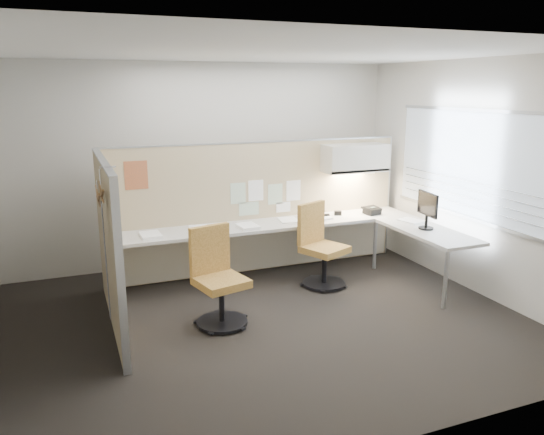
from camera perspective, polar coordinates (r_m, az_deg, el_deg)
name	(u,v)px	position (r m, az deg, el deg)	size (l,w,h in m)	color
floor	(263,321)	(5.86, -1.02, -11.06)	(5.50, 4.50, 0.01)	black
ceiling	(261,50)	(5.33, -1.15, 17.52)	(5.50, 4.50, 0.01)	white
wall_back	(206,165)	(7.54, -7.15, 5.64)	(5.50, 0.02, 2.80)	beige
wall_front	(386,258)	(3.47, 12.15, -4.32)	(5.50, 0.02, 2.80)	beige
wall_right	(475,178)	(6.87, 20.97, 4.03)	(0.02, 4.50, 2.80)	beige
window_pane	(474,165)	(6.83, 20.92, 5.26)	(0.01, 2.80, 1.30)	#93A0AB
partition_back	(259,208)	(7.19, -1.45, 1.08)	(4.10, 0.06, 1.75)	tan
partition_left	(109,246)	(5.72, -17.13, -2.92)	(0.06, 2.20, 1.75)	tan
desk	(298,233)	(6.97, 2.85, -1.66)	(4.00, 2.07, 0.73)	beige
overhead_bin	(355,158)	(7.46, 8.92, 6.35)	(0.90, 0.36, 0.38)	beige
task_light_strip	(354,173)	(7.49, 8.86, 4.75)	(0.60, 0.06, 0.02)	#FFEABF
pinned_papers	(265,196)	(7.15, -0.77, 2.31)	(1.01, 0.00, 0.47)	#8CBF8C
poster	(136,175)	(6.68, -14.41, 4.42)	(0.28, 0.00, 0.35)	orange
chair_left	(218,280)	(5.66, -5.88, -6.71)	(0.58, 0.60, 1.03)	black
chair_right	(320,248)	(6.74, 5.18, -3.30)	(0.64, 0.65, 1.03)	black
monitor	(427,208)	(6.86, 16.36, 0.98)	(0.19, 0.44, 0.47)	black
phone	(372,211)	(7.54, 10.68, 0.73)	(0.24, 0.23, 0.12)	black
stapler	(324,216)	(7.26, 5.67, 0.16)	(0.14, 0.04, 0.05)	black
tape_dispenser	(338,213)	(7.42, 7.09, 0.48)	(0.10, 0.06, 0.06)	black
coat_hook	(101,208)	(5.00, -17.90, 0.99)	(0.18, 0.48, 1.42)	silver
paper_stack_0	(150,235)	(6.48, -12.94, -1.86)	(0.23, 0.30, 0.03)	white
paper_stack_1	(199,228)	(6.71, -7.89, -1.16)	(0.23, 0.30, 0.02)	white
paper_stack_2	(248,227)	(6.70, -2.63, -0.98)	(0.23, 0.30, 0.04)	white
paper_stack_3	(288,220)	(7.06, 1.75, -0.29)	(0.23, 0.30, 0.02)	white
paper_stack_4	(320,217)	(7.23, 5.17, 0.03)	(0.23, 0.30, 0.03)	white
paper_stack_5	(411,221)	(7.26, 14.72, -0.34)	(0.23, 0.30, 0.02)	white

